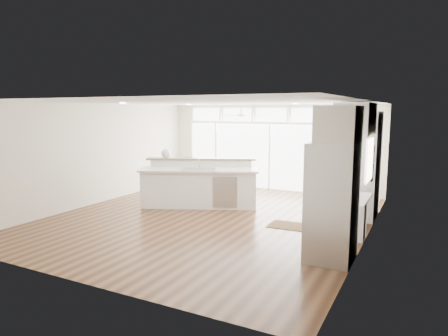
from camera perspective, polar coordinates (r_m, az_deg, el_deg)
The scene contains 24 objects.
floor at distance 9.52m, azimuth -2.01°, elevation -7.20°, with size 7.00×8.00×0.02m, color #3C2212.
ceiling at distance 9.17m, azimuth -2.10°, elevation 9.34°, with size 7.00×8.00×0.02m, color white.
wall_back at distance 12.86m, azimuth 6.70°, elevation 2.96°, with size 7.00×0.04×2.70m, color beige.
wall_front at distance 6.12m, azimuth -20.71°, elevation -3.36°, with size 7.00×0.04×2.70m, color beige.
wall_left at distance 11.36m, azimuth -17.65°, elevation 1.93°, with size 0.04×8.00×2.70m, color beige.
wall_right at distance 8.14m, azimuth 19.96°, elevation -0.54°, with size 0.04×8.00×2.70m, color beige.
glass_wall at distance 12.84m, azimuth 6.58°, elevation 1.61°, with size 5.80×0.06×2.08m, color silver.
transom_row at distance 12.75m, azimuth 6.68°, elevation 7.56°, with size 5.90×0.06×0.40m, color silver.
desk_window at distance 8.42m, azimuth 20.03°, elevation 1.10°, with size 0.04×0.85×0.85m, color white.
ceiling_fan at distance 11.89m, azimuth 2.45°, elevation 8.04°, with size 1.16×1.16×0.32m, color white.
recessed_lights at distance 9.35m, azimuth -1.49°, elevation 9.20°, with size 3.40×3.00×0.02m, color white.
oven_cabinet at distance 9.97m, azimuth 19.40°, elevation 0.44°, with size 0.64×1.20×2.50m, color white.
desk_nook at distance 8.68m, azimuth 17.47°, elevation -6.45°, with size 0.72×1.30×0.76m, color white.
upper_cabinets at distance 8.40m, azimuth 18.33°, elevation 6.65°, with size 0.64×1.30×0.64m, color white.
refrigerator at distance 6.96m, azimuth 15.18°, elevation -4.71°, with size 0.76×0.90×2.00m, color #AFB0B4.
fridge_cabinet at distance 6.78m, azimuth 16.10°, elevation 6.03°, with size 0.64×0.90×0.60m, color white.
framed_photos at distance 9.05m, azimuth 20.48°, elevation 0.59°, with size 0.06×0.22×0.80m, color black.
kitchen_island at distance 10.53m, azimuth -3.56°, elevation -2.21°, with size 3.10×1.17×1.23m, color white.
rug at distance 9.00m, azimuth 9.40°, elevation -8.12°, with size 0.90×0.65×0.01m, color #352211.
office_chair at distance 9.13m, azimuth 17.40°, elevation -4.89°, with size 0.53×0.49×1.02m, color black.
fishbowl at distance 10.96m, azimuth -8.30°, elevation 2.07°, with size 0.26×0.26×0.26m, color silver.
monitor at distance 8.56m, azimuth 17.12°, elevation -2.50°, with size 0.09×0.53×0.44m, color black.
keyboard at distance 8.63m, azimuth 15.95°, elevation -3.82°, with size 0.11×0.29×0.01m, color silver.
potted_plant at distance 9.89m, azimuth 19.78°, elevation 8.23°, with size 0.24×0.27×0.21m, color #2F5926.
Camera 1 is at (4.49, -8.00, 2.53)m, focal length 32.00 mm.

